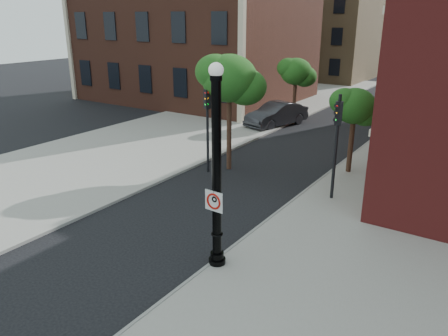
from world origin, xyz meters
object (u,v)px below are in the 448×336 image
Objects in this scene: traffic_signal_left at (207,114)px; no_parking_sign at (214,201)px; traffic_signal_right at (337,131)px; lamppost at (217,180)px; parked_car at (277,114)px.

no_parking_sign is at bearing -29.69° from traffic_signal_left.
no_parking_sign is 7.13m from traffic_signal_right.
lamppost is 9.87× the size of no_parking_sign.
lamppost is at bearing -29.10° from traffic_signal_left.
parked_car is at bearing 111.74° from lamppost.
traffic_signal_left is at bearing 127.63° from lamppost.
lamppost is 8.66m from traffic_signal_left.
no_parking_sign is 18.79m from parked_car.
parked_car is at bearing 111.12° from traffic_signal_right.
traffic_signal_left is at bearing 129.53° from no_parking_sign.
traffic_signal_right is (1.08, 6.85, 0.15)m from lamppost.
no_parking_sign is at bearing -86.83° from lamppost.
traffic_signal_right is at bearing -37.64° from parked_car.
parked_car is 1.13× the size of traffic_signal_left.
parked_car is 1.11× the size of traffic_signal_right.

